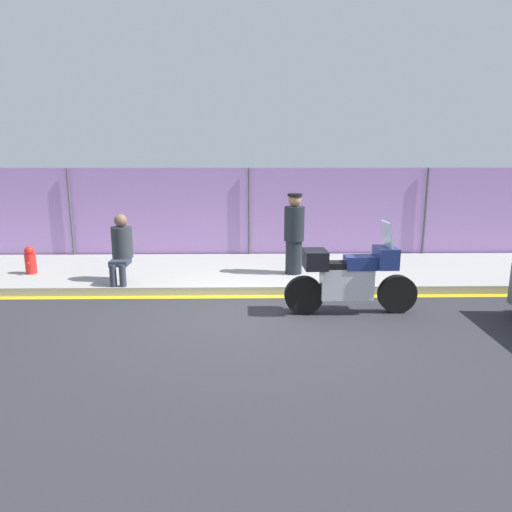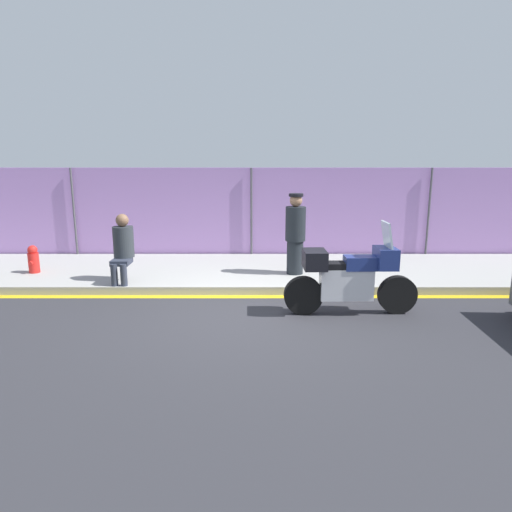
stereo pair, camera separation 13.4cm
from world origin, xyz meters
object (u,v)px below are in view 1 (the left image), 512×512
(person_seated_on_curb, at_px, (121,245))
(fire_hydrant, at_px, (30,260))
(officer_standing, at_px, (294,234))
(motorcycle, at_px, (350,277))

(person_seated_on_curb, relative_size, fire_hydrant, 2.26)
(officer_standing, relative_size, person_seated_on_curb, 1.26)
(person_seated_on_curb, height_order, fire_hydrant, person_seated_on_curb)
(person_seated_on_curb, bearing_deg, officer_standing, 9.62)
(motorcycle, relative_size, person_seated_on_curb, 1.67)
(motorcycle, distance_m, fire_hydrant, 6.53)
(person_seated_on_curb, xyz_separation_m, fire_hydrant, (-2.08, 0.65, -0.44))
(officer_standing, distance_m, fire_hydrant, 5.49)
(motorcycle, height_order, fire_hydrant, motorcycle)
(officer_standing, bearing_deg, motorcycle, -70.38)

